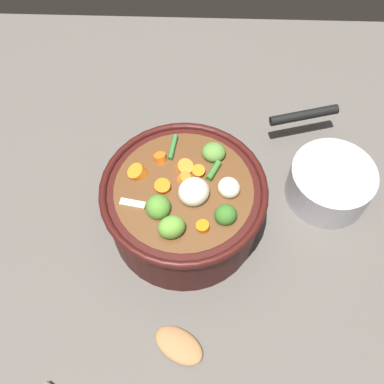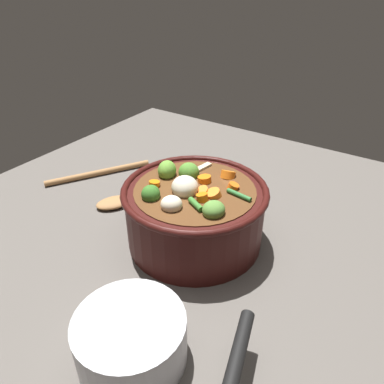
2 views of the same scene
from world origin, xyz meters
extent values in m
plane|color=#514C47|center=(0.00, 0.00, 0.00)|extent=(1.10, 1.10, 0.00)
cylinder|color=#38110F|center=(0.00, 0.00, 0.06)|extent=(0.25, 0.25, 0.11)
torus|color=#38110F|center=(0.00, 0.00, 0.11)|extent=(0.26, 0.26, 0.01)
cylinder|color=brown|center=(0.00, 0.00, 0.06)|extent=(0.22, 0.22, 0.11)
ellipsoid|color=#5F9533|center=(-0.01, -0.07, 0.12)|extent=(0.05, 0.05, 0.04)
ellipsoid|color=#548436|center=(0.05, 0.07, 0.12)|extent=(0.04, 0.04, 0.03)
ellipsoid|color=#356B24|center=(0.06, -0.05, 0.12)|extent=(0.04, 0.04, 0.03)
ellipsoid|color=#4C822D|center=(-0.04, -0.04, 0.12)|extent=(0.04, 0.05, 0.04)
cylinder|color=orange|center=(-0.04, 0.05, 0.12)|extent=(0.03, 0.03, 0.02)
cylinder|color=orange|center=(0.02, 0.03, 0.12)|extent=(0.02, 0.03, 0.02)
cylinder|color=orange|center=(-0.07, 0.03, 0.12)|extent=(0.04, 0.03, 0.03)
cylinder|color=orange|center=(0.00, 0.02, 0.11)|extent=(0.03, 0.02, 0.02)
cylinder|color=orange|center=(0.03, -0.07, 0.12)|extent=(0.02, 0.02, 0.02)
cylinder|color=orange|center=(-0.03, 0.00, 0.12)|extent=(0.03, 0.03, 0.02)
cylinder|color=orange|center=(0.00, 0.04, 0.11)|extent=(0.04, 0.04, 0.02)
ellipsoid|color=beige|center=(0.07, 0.00, 0.12)|extent=(0.05, 0.05, 0.03)
ellipsoid|color=beige|center=(0.02, -0.01, 0.12)|extent=(0.07, 0.07, 0.04)
cylinder|color=#357129|center=(0.05, 0.03, 0.12)|extent=(0.02, 0.04, 0.01)
cylinder|color=#2F7035|center=(-0.02, 0.08, 0.12)|extent=(0.01, 0.05, 0.01)
cube|color=beige|center=(-0.08, -0.03, 0.12)|extent=(0.04, 0.02, 0.01)
ellipsoid|color=#976A3E|center=(0.00, -0.21, 0.01)|extent=(0.09, 0.08, 0.02)
cylinder|color=#ADADB2|center=(0.25, 0.07, 0.04)|extent=(0.15, 0.15, 0.07)
cylinder|color=black|center=(0.22, 0.20, 0.06)|extent=(0.13, 0.05, 0.02)
camera|label=1|loc=(0.02, -0.36, 0.70)|focal=41.83mm
camera|label=2|loc=(0.46, 0.30, 0.45)|focal=34.41mm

